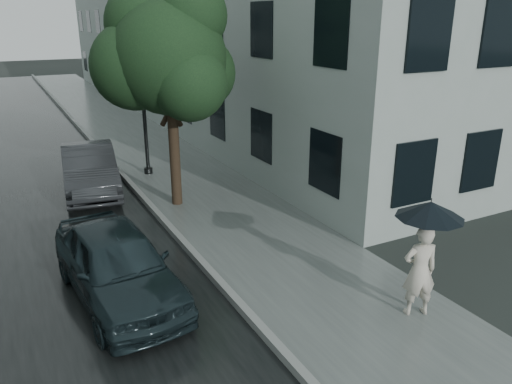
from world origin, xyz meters
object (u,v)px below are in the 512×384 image
street_tree (168,55)px  car_far (90,169)px  car_near (117,264)px  pedestrian (420,271)px  lamp_post (137,83)px

street_tree → car_far: bearing=133.0°
street_tree → car_far: 4.36m
car_near → pedestrian: bearing=-38.1°
lamp_post → pedestrian: bearing=-89.9°
car_near → car_far: size_ratio=0.97×
street_tree → car_near: (-2.59, -4.35, -3.32)m
street_tree → car_near: 6.05m
pedestrian → car_far: bearing=-49.2°
pedestrian → street_tree: (-1.90, 7.30, 3.17)m
street_tree → lamp_post: bearing=91.1°
pedestrian → street_tree: street_tree is taller
street_tree → car_far: size_ratio=1.41×
pedestrian → lamp_post: lamp_post is taller
lamp_post → car_far: (-1.87, -0.94, -2.28)m
pedestrian → car_far: size_ratio=0.40×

